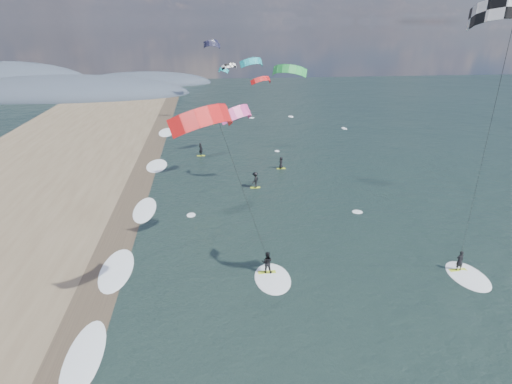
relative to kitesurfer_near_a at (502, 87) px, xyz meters
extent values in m
cube|color=#382D23|center=(-23.07, 2.94, -14.20)|extent=(3.00, 240.00, 0.00)
ellipsoid|color=#3D4756|center=(-69.07, 104.94, -14.20)|extent=(48.00, 20.00, 15.00)
ellipsoid|color=#3D4756|center=(-51.07, 92.94, -14.20)|extent=(64.00, 24.00, 10.00)
ellipsoid|color=#3D4756|center=(-33.07, 112.94, -14.20)|extent=(40.00, 18.00, 7.00)
cube|color=#BCD625|center=(3.11, 4.87, -14.17)|extent=(1.30, 0.39, 0.06)
imported|color=black|center=(3.11, 4.87, -13.35)|extent=(0.61, 0.42, 1.60)
ellipsoid|color=white|center=(3.41, 4.07, -14.20)|extent=(2.60, 4.20, 0.12)
cylinder|color=black|center=(1.11, 1.87, -4.59)|extent=(0.02, 0.02, 18.12)
cube|color=#BCD625|center=(-11.11, 6.23, -14.17)|extent=(1.32, 0.41, 0.06)
imported|color=black|center=(-11.11, 6.23, -13.30)|extent=(0.94, 0.80, 1.68)
ellipsoid|color=white|center=(-10.81, 5.43, -14.20)|extent=(2.60, 4.20, 0.12)
cylinder|color=black|center=(-12.86, 3.23, -7.00)|extent=(0.02, 0.02, 13.70)
cube|color=#BCD625|center=(-9.96, 23.64, -14.18)|extent=(1.10, 0.35, 0.05)
imported|color=black|center=(-9.96, 23.64, -13.25)|extent=(1.19, 1.35, 1.81)
cube|color=#BCD625|center=(-5.95, 29.94, -14.18)|extent=(1.10, 0.35, 0.05)
imported|color=black|center=(-5.95, 29.94, -13.40)|extent=(0.72, 0.86, 1.49)
cube|color=#BCD625|center=(-16.01, 36.70, -14.18)|extent=(1.10, 0.35, 0.05)
imported|color=black|center=(-16.01, 36.70, -13.25)|extent=(0.78, 0.77, 1.81)
ellipsoid|color=white|center=(-21.87, -1.06, -14.20)|extent=(2.40, 5.40, 0.11)
ellipsoid|color=white|center=(-21.87, 7.94, -14.20)|extent=(2.40, 5.40, 0.11)
ellipsoid|color=white|center=(-21.87, 18.94, -14.20)|extent=(2.40, 5.40, 0.11)
ellipsoid|color=white|center=(-21.87, 32.94, -14.20)|extent=(2.40, 5.40, 0.11)
ellipsoid|color=white|center=(-21.87, 50.94, -14.20)|extent=(2.40, 5.40, 0.11)
camera|label=1|loc=(-15.08, -20.64, 3.09)|focal=30.00mm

